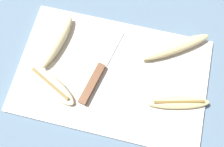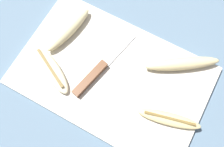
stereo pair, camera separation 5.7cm
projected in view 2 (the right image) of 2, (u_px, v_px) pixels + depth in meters
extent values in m
plane|color=slate|center=(112.00, 76.00, 0.69)|extent=(4.00, 4.00, 0.00)
cube|color=beige|center=(112.00, 75.00, 0.69)|extent=(0.49, 0.31, 0.01)
cube|color=brown|center=(90.00, 78.00, 0.67)|extent=(0.04, 0.12, 0.02)
cube|color=#B7BABF|center=(119.00, 49.00, 0.71)|extent=(0.05, 0.12, 0.00)
ellipsoid|color=beige|center=(68.00, 30.00, 0.71)|extent=(0.07, 0.17, 0.03)
ellipsoid|color=#DBC684|center=(169.00, 119.00, 0.64)|extent=(0.16, 0.07, 0.02)
cube|color=brown|center=(170.00, 118.00, 0.63)|extent=(0.12, 0.04, 0.00)
ellipsoid|color=beige|center=(182.00, 64.00, 0.68)|extent=(0.18, 0.14, 0.03)
ellipsoid|color=beige|center=(51.00, 69.00, 0.68)|extent=(0.16, 0.11, 0.02)
cube|color=olive|center=(50.00, 68.00, 0.67)|extent=(0.11, 0.06, 0.00)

